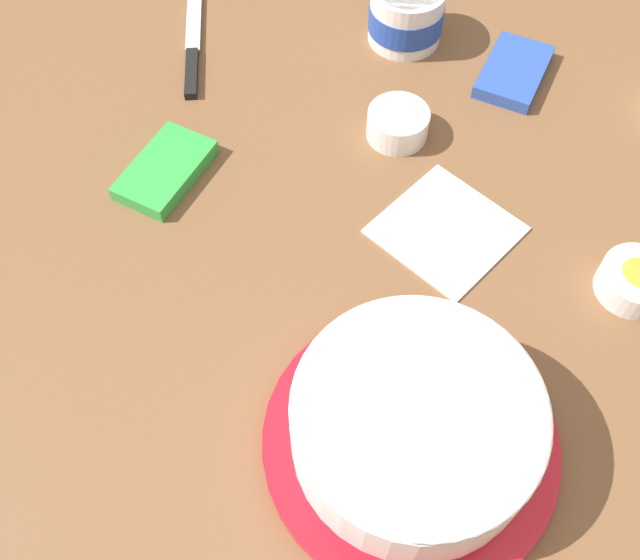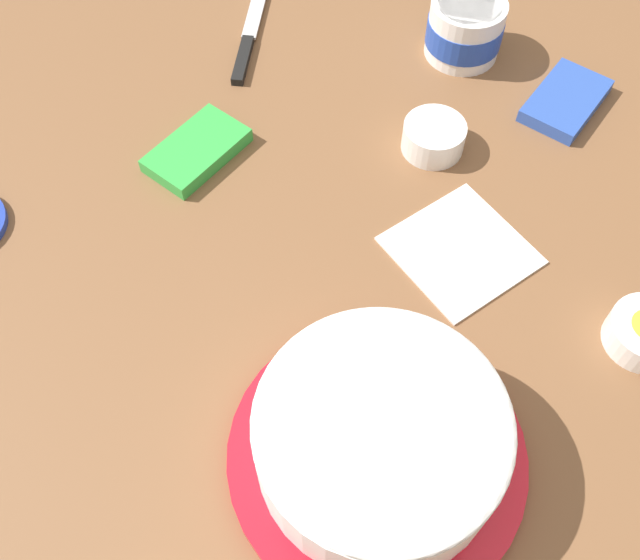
% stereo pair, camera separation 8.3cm
% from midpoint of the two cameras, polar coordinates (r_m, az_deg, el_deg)
% --- Properties ---
extents(ground_plane, '(1.54, 1.54, 0.00)m').
position_cam_midpoint_polar(ground_plane, '(0.91, -5.75, 3.78)').
color(ground_plane, brown).
extents(frosted_cake, '(0.31, 0.31, 0.11)m').
position_cam_midpoint_polar(frosted_cake, '(0.73, 4.18, -11.57)').
color(frosted_cake, red).
rests_on(frosted_cake, ground_plane).
extents(frosting_tub, '(0.11, 0.11, 0.08)m').
position_cam_midpoint_polar(frosting_tub, '(1.13, 4.38, 20.00)').
color(frosting_tub, white).
rests_on(frosting_tub, ground_plane).
extents(spreading_knife, '(0.21, 0.13, 0.01)m').
position_cam_midpoint_polar(spreading_knife, '(1.15, -12.08, 17.00)').
color(spreading_knife, silver).
rests_on(spreading_knife, ground_plane).
extents(sprinkle_bowl_pink, '(0.08, 0.08, 0.04)m').
position_cam_midpoint_polar(sprinkle_bowl_pink, '(1.00, 3.72, 12.01)').
color(sprinkle_bowl_pink, white).
rests_on(sprinkle_bowl_pink, ground_plane).
extents(sprinkle_bowl_yellow, '(0.09, 0.09, 0.04)m').
position_cam_midpoint_polar(sprinkle_bowl_yellow, '(0.90, 21.12, -0.21)').
color(sprinkle_bowl_yellow, white).
rests_on(sprinkle_bowl_yellow, ground_plane).
extents(candy_box_lower, '(0.13, 0.08, 0.02)m').
position_cam_midpoint_polar(candy_box_lower, '(1.11, 12.82, 15.47)').
color(candy_box_lower, '#2D51B2').
rests_on(candy_box_lower, ground_plane).
extents(candy_box_upper, '(0.14, 0.08, 0.02)m').
position_cam_midpoint_polar(candy_box_upper, '(0.99, -14.39, 8.16)').
color(candy_box_upper, green).
rests_on(candy_box_upper, ground_plane).
extents(paper_napkin, '(0.19, 0.19, 0.01)m').
position_cam_midpoint_polar(paper_napkin, '(0.91, 7.31, 3.77)').
color(paper_napkin, white).
rests_on(paper_napkin, ground_plane).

